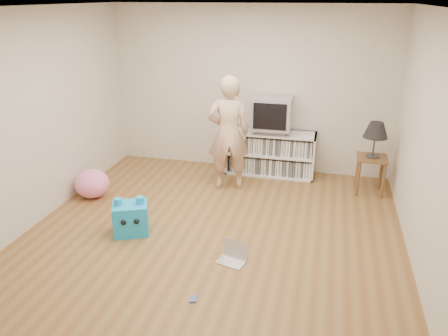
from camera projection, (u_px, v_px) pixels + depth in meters
ground at (214, 231)px, 5.38m from camera, size 4.50×4.50×0.00m
walls at (214, 130)px, 4.90m from camera, size 4.52×4.52×2.60m
ceiling at (212, 7)px, 4.41m from camera, size 4.50×4.50×0.01m
media_unit at (271, 153)px, 7.00m from camera, size 1.40×0.45×0.70m
dvd_deck at (271, 130)px, 6.84m from camera, size 0.45×0.35×0.07m
crt_tv at (272, 112)px, 6.73m from camera, size 0.60×0.53×0.50m
side_table at (371, 166)px, 6.29m from camera, size 0.42×0.42×0.55m
table_lamp at (376, 131)px, 6.09m from camera, size 0.34×0.34×0.52m
person at (228, 133)px, 6.31m from camera, size 0.71×0.58×1.69m
laptop at (233, 256)px, 4.77m from camera, size 0.35×0.31×0.21m
playing_cards at (193, 299)px, 4.16m from camera, size 0.08×0.10×0.02m
plush_blue at (131, 218)px, 5.27m from camera, size 0.50×0.45×0.47m
plush_pink at (92, 184)px, 6.22m from camera, size 0.60×0.60×0.41m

